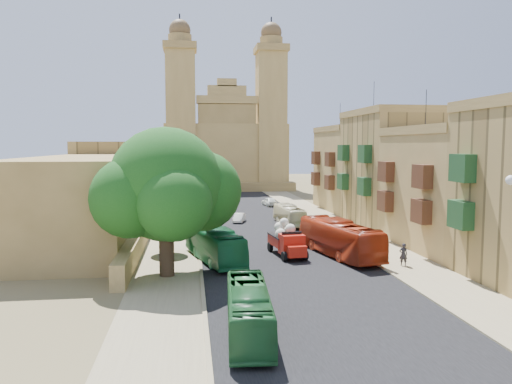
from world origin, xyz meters
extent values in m
plane|color=brown|center=(0.00, 0.00, 0.00)|extent=(260.00, 260.00, 0.00)
cube|color=black|center=(0.00, 30.00, 0.01)|extent=(14.00, 140.00, 0.01)
cube|color=#8D7F5C|center=(9.50, 30.00, 0.01)|extent=(5.00, 140.00, 0.01)
cube|color=#8D7F5C|center=(-9.50, 30.00, 0.01)|extent=(5.00, 140.00, 0.01)
cube|color=#8D7F5C|center=(7.00, 30.00, 0.06)|extent=(0.25, 140.00, 0.12)
cube|color=#8D7F5C|center=(-7.00, 30.00, 0.06)|extent=(0.25, 140.00, 0.12)
cube|color=#1B4422|center=(11.55, 0.92, 4.56)|extent=(0.90, 2.20, 2.00)
cube|color=#1B4422|center=(11.55, 0.92, 7.92)|extent=(0.90, 2.20, 2.00)
cube|color=olive|center=(16.00, 11.00, 5.25)|extent=(8.00, 14.00, 10.50)
cube|color=olive|center=(16.00, 11.00, 10.90)|extent=(8.20, 14.00, 0.80)
cylinder|color=black|center=(15.00, 13.80, 13.10)|extent=(0.06, 0.06, 3.60)
cube|color=#472717|center=(11.55, 7.08, 3.99)|extent=(0.90, 2.20, 2.00)
cube|color=#472717|center=(11.55, 14.92, 3.99)|extent=(0.90, 2.20, 2.00)
cube|color=#472717|center=(11.55, 7.08, 6.93)|extent=(0.90, 2.20, 2.00)
cube|color=#472717|center=(11.55, 14.92, 6.93)|extent=(0.90, 2.20, 2.00)
cube|color=#A18349|center=(16.00, 25.00, 6.50)|extent=(8.00, 14.00, 13.00)
cube|color=olive|center=(16.00, 25.00, 13.40)|extent=(8.20, 14.00, 0.80)
cylinder|color=black|center=(15.00, 27.80, 15.60)|extent=(0.06, 0.06, 3.60)
cube|color=#1B4422|center=(11.55, 21.08, 4.94)|extent=(0.90, 2.20, 2.00)
cube|color=#1B4422|center=(11.55, 28.92, 4.94)|extent=(0.90, 2.20, 2.00)
cube|color=#1B4422|center=(11.55, 21.08, 8.58)|extent=(0.90, 2.20, 2.00)
cube|color=#1B4422|center=(11.55, 28.92, 8.58)|extent=(0.90, 2.20, 2.00)
cube|color=olive|center=(16.00, 39.00, 5.75)|extent=(8.00, 14.00, 11.50)
cube|color=olive|center=(16.00, 39.00, 11.90)|extent=(8.20, 14.00, 0.80)
cylinder|color=black|center=(15.00, 41.80, 14.10)|extent=(0.06, 0.06, 3.60)
cube|color=#472717|center=(11.55, 35.08, 4.37)|extent=(0.90, 2.20, 2.00)
cube|color=#472717|center=(11.55, 42.92, 4.37)|extent=(0.90, 2.20, 2.00)
cube|color=#472717|center=(11.55, 35.08, 7.59)|extent=(0.90, 2.20, 2.00)
cube|color=#472717|center=(11.55, 42.92, 7.59)|extent=(0.90, 2.20, 2.00)
cube|color=olive|center=(-12.50, 20.00, 0.90)|extent=(1.00, 40.00, 1.80)
cube|color=olive|center=(-18.00, 18.00, 4.20)|extent=(10.00, 28.00, 8.40)
cube|color=#A18349|center=(-18.00, 44.00, 5.00)|extent=(10.00, 22.00, 10.00)
cube|color=olive|center=(0.00, 81.00, 7.00)|extent=(26.00, 20.00, 14.00)
cube|color=olive|center=(0.00, 70.50, 0.90)|extent=(28.00, 4.00, 1.80)
cube|color=olive|center=(0.00, 72.20, 10.00)|extent=(12.00, 2.00, 16.00)
cube|color=olive|center=(0.00, 72.20, 18.90)|extent=(12.60, 2.40, 1.60)
cube|color=olive|center=(0.00, 72.20, 20.60)|extent=(8.00, 2.00, 2.40)
cube|color=olive|center=(0.00, 72.20, 22.40)|extent=(4.00, 2.00, 1.60)
cube|color=olive|center=(-9.50, 73.50, 14.50)|extent=(6.00, 6.00, 29.00)
cube|color=olive|center=(-9.50, 73.50, 29.60)|extent=(6.80, 6.80, 1.40)
cylinder|color=olive|center=(-9.50, 73.50, 31.20)|extent=(4.80, 4.80, 1.80)
sphere|color=brown|center=(-9.50, 73.50, 33.00)|extent=(4.40, 4.40, 4.40)
cylinder|color=black|center=(-9.50, 73.50, 35.40)|extent=(0.28, 0.28, 1.80)
cube|color=olive|center=(9.50, 73.50, 14.50)|extent=(6.00, 6.00, 29.00)
cube|color=olive|center=(9.50, 73.50, 29.60)|extent=(6.80, 6.80, 1.40)
cylinder|color=olive|center=(9.50, 73.50, 31.20)|extent=(4.80, 4.80, 1.80)
sphere|color=brown|center=(9.50, 73.50, 33.00)|extent=(4.40, 4.40, 4.40)
cylinder|color=black|center=(9.50, 73.50, 35.40)|extent=(0.28, 0.28, 1.80)
cylinder|color=#3A2A1D|center=(-9.50, 4.00, 2.07)|extent=(1.09, 1.09, 4.13)
sphere|color=#103C10|center=(-9.50, 4.00, 6.74)|extent=(8.27, 8.27, 8.27)
sphere|color=#103C10|center=(-6.89, 5.31, 6.09)|extent=(6.09, 6.09, 6.09)
sphere|color=#103C10|center=(-11.89, 3.02, 5.87)|extent=(5.66, 5.66, 5.66)
sphere|color=#103C10|center=(-8.85, 1.39, 5.66)|extent=(5.22, 5.22, 5.22)
sphere|color=#103C10|center=(-10.70, 6.39, 7.61)|extent=(4.79, 4.79, 4.79)
cylinder|color=#3A2A1D|center=(-10.00, 12.00, 1.09)|extent=(0.44, 0.44, 2.19)
sphere|color=#103C10|center=(-10.00, 12.00, 3.30)|extent=(3.18, 3.18, 3.18)
cylinder|color=#3A2A1D|center=(-10.00, 24.00, 0.97)|extent=(0.44, 0.44, 1.94)
sphere|color=#103C10|center=(-10.00, 24.00, 2.93)|extent=(2.83, 2.83, 2.83)
cylinder|color=#3A2A1D|center=(-10.00, 36.00, 1.12)|extent=(0.44, 0.44, 2.23)
sphere|color=#103C10|center=(-10.00, 36.00, 3.37)|extent=(3.25, 3.25, 3.25)
cylinder|color=#3A2A1D|center=(-10.00, 48.00, 1.09)|extent=(0.44, 0.44, 2.19)
sphere|color=#103C10|center=(-10.00, 48.00, 3.30)|extent=(3.19, 3.19, 3.19)
sphere|color=white|center=(6.40, -12.00, 8.00)|extent=(0.44, 0.44, 0.44)
cube|color=red|center=(0.40, 10.31, 1.15)|extent=(2.44, 3.55, 0.83)
cube|color=black|center=(0.40, 10.31, 1.61)|extent=(2.49, 3.60, 0.11)
cube|color=red|center=(0.68, 8.21, 1.24)|extent=(2.12, 1.80, 1.65)
cube|color=red|center=(0.82, 7.12, 0.87)|extent=(1.69, 1.30, 0.92)
cube|color=black|center=(0.68, 8.21, 1.88)|extent=(1.74, 0.32, 0.83)
cylinder|color=black|center=(-0.12, 7.27, 0.41)|extent=(0.43, 0.86, 0.83)
cylinder|color=black|center=(1.70, 7.51, 0.41)|extent=(0.43, 0.86, 0.83)
cylinder|color=black|center=(-0.65, 11.28, 0.41)|extent=(0.43, 0.86, 0.83)
cylinder|color=black|center=(1.17, 11.52, 0.41)|extent=(0.43, 0.86, 0.83)
sphere|color=beige|center=(0.02, 9.70, 1.84)|extent=(1.01, 1.01, 1.01)
sphere|color=beige|center=(0.89, 10.09, 1.84)|extent=(1.01, 1.01, 1.01)
sphere|color=beige|center=(0.33, 10.85, 1.84)|extent=(1.01, 1.01, 1.01)
sphere|color=beige|center=(0.03, 10.35, 2.34)|extent=(0.92, 0.92, 0.92)
sphere|color=beige|center=(0.83, 9.53, 2.30)|extent=(0.92, 0.92, 0.92)
sphere|color=beige|center=(0.41, 10.21, 2.76)|extent=(0.83, 0.83, 0.83)
cube|color=#39521E|center=(5.37, 20.00, 0.81)|extent=(3.04, 4.29, 1.62)
cylinder|color=black|center=(4.15, 19.01, 0.32)|extent=(0.48, 0.70, 0.65)
cylinder|color=black|center=(5.58, 18.44, 0.32)|extent=(0.48, 0.70, 0.65)
cylinder|color=black|center=(5.16, 21.56, 0.32)|extent=(0.48, 0.70, 0.65)
cylinder|color=black|center=(6.59, 20.99, 0.32)|extent=(0.48, 0.70, 0.65)
imported|color=#215C2C|center=(-4.88, -8.05, 1.22)|extent=(2.65, 8.91, 2.45)
imported|color=#156334|center=(-5.83, 8.31, 1.41)|extent=(4.80, 10.39, 2.82)
imported|color=#992910|center=(4.96, 8.65, 1.54)|extent=(4.81, 11.36, 3.08)
imported|color=beige|center=(4.00, 25.83, 1.18)|extent=(2.51, 8.57, 2.36)
imported|color=#395096|center=(-4.74, 14.57, 0.57)|extent=(2.52, 3.59, 1.13)
imported|color=white|center=(-1.76, 28.71, 0.55)|extent=(2.01, 3.51, 1.09)
imported|color=beige|center=(5.00, 28.27, 0.71)|extent=(2.95, 5.35, 1.42)
imported|color=#13253F|center=(-3.51, 49.53, 0.56)|extent=(2.16, 4.08, 1.13)
imported|color=white|center=(4.59, 44.71, 0.68)|extent=(2.26, 4.22, 1.37)
imported|color=#415DA9|center=(-3.15, 50.26, 0.60)|extent=(2.40, 3.86, 1.20)
imported|color=black|center=(8.98, 4.62, 0.90)|extent=(0.71, 0.52, 1.80)
imported|color=#39393C|center=(7.50, 11.10, 0.96)|extent=(0.76, 1.21, 1.92)
camera|label=1|loc=(-7.71, -32.40, 9.55)|focal=35.00mm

